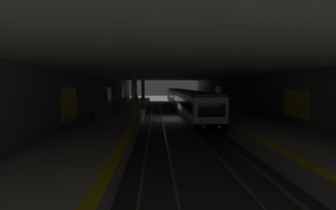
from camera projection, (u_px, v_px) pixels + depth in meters
ground_plane at (173, 119)px, 27.63m from camera, size 120.00×120.00×0.00m
track_left at (190, 118)px, 27.75m from camera, size 60.00×1.53×0.16m
track_right at (156, 118)px, 27.50m from camera, size 60.00×1.53×0.16m
platform_left at (222, 114)px, 27.96m from camera, size 60.00×5.30×1.06m
platform_right at (123, 115)px, 27.20m from camera, size 60.00×5.30×1.06m
wall_left at (244, 97)px, 27.91m from camera, size 60.00×0.56×5.60m
wall_right at (100, 98)px, 26.84m from camera, size 60.00×0.56×5.60m
ceiling_slab at (173, 74)px, 27.08m from camera, size 60.00×19.40×0.40m
pillar_near at (134, 96)px, 20.23m from camera, size 0.56×0.56×4.55m
pillar_far at (143, 92)px, 34.09m from camera, size 0.56×0.56×4.55m
metro_train at (182, 99)px, 36.52m from camera, size 39.69×2.83×3.49m
bench_left_near at (256, 112)px, 22.58m from camera, size 1.70×0.47×0.86m
bench_left_mid at (230, 105)px, 30.68m from camera, size 1.70×0.47×0.86m
bench_right_near at (72, 123)px, 15.72m from camera, size 1.70×0.47×0.86m
bench_right_mid at (102, 110)px, 24.34m from camera, size 1.70×0.47×0.86m
bench_right_far at (112, 105)px, 29.84m from camera, size 1.70×0.47×0.86m
person_waiting_near at (126, 98)px, 39.96m from camera, size 0.60×0.23×1.65m
person_walking_mid at (210, 103)px, 30.47m from camera, size 0.60×0.22×1.52m
person_standing_far at (137, 99)px, 35.67m from camera, size 0.60×0.24×1.72m
person_boarding at (204, 98)px, 38.57m from camera, size 0.60×0.23×1.72m
suitcase_rolling at (93, 117)px, 19.78m from camera, size 0.37×0.27×0.98m
backpack_on_floor at (117, 112)px, 24.87m from camera, size 0.30×0.20×0.40m
trash_bin at (247, 112)px, 23.07m from camera, size 0.44×0.44×0.85m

